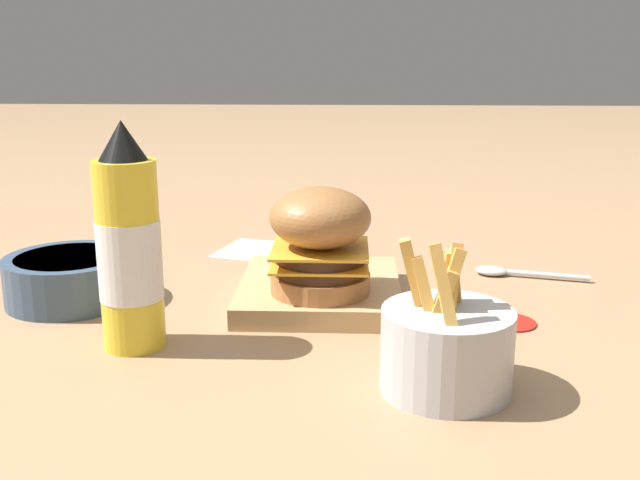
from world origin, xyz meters
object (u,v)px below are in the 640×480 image
Objects in this scene: burger at (320,239)px; fries_basket at (446,347)px; ketchup_bottle at (129,249)px; serving_board at (320,290)px; side_bowl at (70,277)px; spoon at (506,272)px.

burger is 0.23m from fries_basket.
ketchup_bottle is 0.32m from fries_basket.
serving_board is 0.94× the size of ketchup_bottle.
fries_basket reaches higher than serving_board.
side_bowl is at bearing -117.96° from fries_basket.
spoon is (-0.12, 0.54, -0.02)m from side_bowl.
fries_basket is at bearing 62.04° from side_bowl.
burger is 0.29m from spoon.
side_bowl is (-0.22, -0.41, -0.01)m from fries_basket.
ketchup_bottle is at bearing 44.61° from spoon.
burger reaches higher than side_bowl.
spoon is at bearing 102.51° from side_bowl.
burger is at bearing -148.99° from fries_basket.
serving_board is 1.41× the size of side_bowl.
side_bowl is at bearing -94.66° from burger.
ketchup_bottle is at bearing -51.11° from serving_board.
ketchup_bottle is at bearing -106.23° from fries_basket.
serving_board is at bearing 37.37° from spoon.
fries_basket is (0.09, 0.30, -0.06)m from ketchup_bottle.
ketchup_bottle is 0.19m from side_bowl.
side_bowl is at bearing 26.38° from spoon.
spoon is at bearing 113.51° from serving_board.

